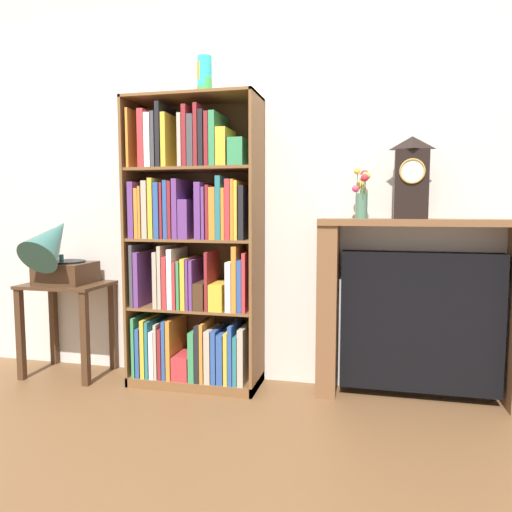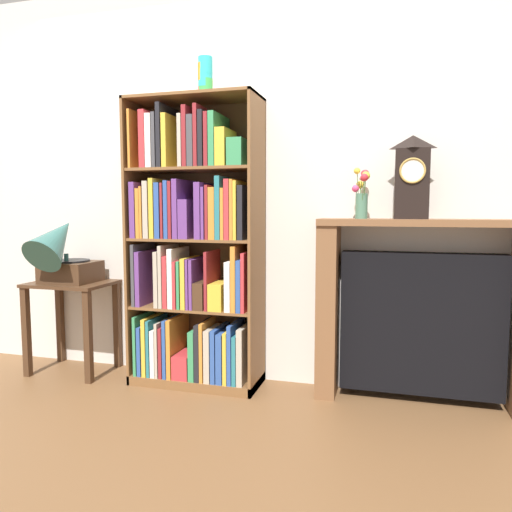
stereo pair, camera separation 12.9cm
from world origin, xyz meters
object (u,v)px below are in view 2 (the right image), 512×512
at_px(side_table_left, 72,305).
at_px(fireplace_mantel, 421,314).
at_px(gramophone, 62,252).
at_px(mantel_clock, 412,177).
at_px(flower_vase, 362,194).
at_px(cup_stack, 205,77).
at_px(bookshelf, 195,256).

relative_size(side_table_left, fireplace_mantel, 0.53).
relative_size(gramophone, mantel_clock, 1.10).
bearing_deg(fireplace_mantel, flower_vase, -175.34).
relative_size(side_table_left, mantel_clock, 1.35).
bearing_deg(side_table_left, cup_stack, 1.88).
height_order(bookshelf, cup_stack, cup_stack).
xyz_separation_m(cup_stack, flower_vase, (0.97, 0.03, -0.73)).
bearing_deg(flower_vase, fireplace_mantel, 4.66).
height_order(side_table_left, flower_vase, flower_vase).
relative_size(gramophone, flower_vase, 1.75).
height_order(gramophone, mantel_clock, mantel_clock).
bearing_deg(mantel_clock, fireplace_mantel, 19.04).
bearing_deg(fireplace_mantel, gramophone, -175.43).
bearing_deg(cup_stack, flower_vase, 2.04).
height_order(cup_stack, side_table_left, cup_stack).
xyz_separation_m(cup_stack, side_table_left, (-1.00, -0.03, -1.49)).
height_order(gramophone, flower_vase, flower_vase).
bearing_deg(gramophone, mantel_clock, 4.07).
height_order(side_table_left, fireplace_mantel, fireplace_mantel).
height_order(cup_stack, flower_vase, cup_stack).
distance_m(bookshelf, gramophone, 0.93).
bearing_deg(fireplace_mantel, side_table_left, -177.63).
bearing_deg(flower_vase, mantel_clock, 0.62).
bearing_deg(cup_stack, side_table_left, -178.12).
xyz_separation_m(fireplace_mantel, mantel_clock, (-0.07, -0.03, 0.79)).
bearing_deg(mantel_clock, cup_stack, -178.28).
xyz_separation_m(bookshelf, fireplace_mantel, (1.40, 0.08, -0.31)).
distance_m(gramophone, flower_vase, 2.01).
relative_size(mantel_clock, flower_vase, 1.60).
xyz_separation_m(side_table_left, mantel_clock, (2.25, 0.07, 0.86)).
bearing_deg(side_table_left, bookshelf, 1.00).
relative_size(bookshelf, mantel_clock, 3.89).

